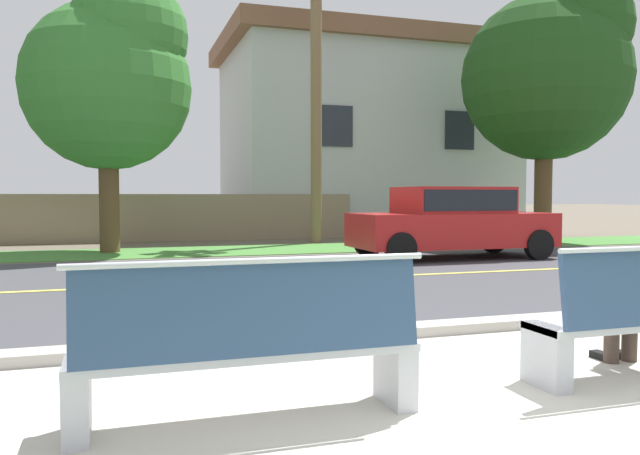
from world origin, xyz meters
TOP-DOWN VIEW (x-y plane):
  - ground_plane at (0.00, 8.00)m, footprint 140.00×140.00m
  - sidewalk_pavement at (0.00, 0.40)m, footprint 44.00×3.60m
  - curb_edge at (0.00, 2.35)m, footprint 44.00×0.30m
  - street_asphalt at (0.00, 6.50)m, footprint 52.00×8.00m
  - road_centre_line at (0.00, 6.50)m, footprint 48.00×0.14m
  - far_verge_grass at (0.00, 12.16)m, footprint 48.00×2.80m
  - bench_left at (-1.54, 0.50)m, footprint 2.06×0.48m
  - car_red_near at (4.58, 8.90)m, footprint 4.30×1.86m
  - shade_tree_left at (-2.36, 12.50)m, footprint 3.92×3.92m
  - shade_tree_centre at (9.64, 12.20)m, footprint 4.74×4.74m
  - palm_tree_tall at (3.08, 13.91)m, footprint 2.09×1.98m
  - garden_wall at (-1.72, 15.94)m, footprint 13.00×0.36m
  - house_across_street at (6.61, 19.13)m, footprint 10.70×6.91m

SIDE VIEW (x-z plane):
  - ground_plane at x=0.00m, z-range 0.00..0.00m
  - street_asphalt at x=0.00m, z-range 0.00..0.01m
  - sidewalk_pavement at x=0.00m, z-range 0.00..0.01m
  - far_verge_grass at x=0.00m, z-range 0.00..0.02m
  - road_centre_line at x=0.00m, z-range 0.01..0.01m
  - curb_edge at x=0.00m, z-range 0.00..0.11m
  - bench_left at x=-1.54m, z-range -0.04..0.97m
  - garden_wall at x=-1.72m, z-range 0.00..1.40m
  - car_red_near at x=4.58m, z-range 0.08..1.62m
  - house_across_street at x=6.61m, z-range 0.05..7.15m
  - shade_tree_left at x=-2.36m, z-range 0.97..7.43m
  - shade_tree_centre at x=9.64m, z-range 1.17..9.00m
  - palm_tree_tall at x=3.08m, z-range 2.54..10.94m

